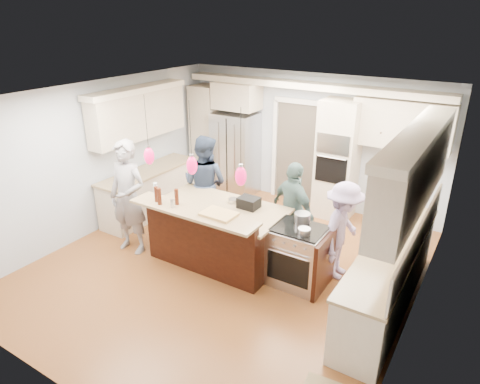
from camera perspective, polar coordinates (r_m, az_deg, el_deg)
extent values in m
plane|color=brown|center=(7.00, -1.54, -9.66)|extent=(6.00, 6.00, 0.00)
cube|color=#B2BCC6|center=(8.90, 9.16, 6.81)|extent=(5.50, 0.04, 2.70)
cube|color=#B2BCC6|center=(4.50, -23.77, -11.75)|extent=(5.50, 0.04, 2.70)
cube|color=#B2BCC6|center=(8.15, -18.05, 4.47)|extent=(0.04, 6.00, 2.70)
cube|color=#B2BCC6|center=(5.49, 23.09, -5.19)|extent=(0.04, 6.00, 2.70)
cube|color=white|center=(6.00, -1.82, 12.64)|extent=(5.50, 6.00, 0.04)
cube|color=#B7B7BC|center=(9.41, -0.61, 5.13)|extent=(0.90, 0.70, 1.80)
cube|color=beige|center=(8.41, 12.86, 4.15)|extent=(0.72, 0.64, 2.30)
cube|color=black|center=(8.00, 12.31, 6.25)|extent=(0.60, 0.02, 0.35)
cube|color=black|center=(8.15, 12.01, 2.88)|extent=(0.60, 0.02, 0.50)
cylinder|color=#B7B7BC|center=(8.04, 12.07, 4.48)|extent=(0.55, 0.02, 0.02)
cube|color=beige|center=(9.82, -4.39, 7.35)|extent=(0.60, 0.58, 2.30)
cube|color=beige|center=(9.16, -0.43, 12.70)|extent=(0.95, 0.58, 0.55)
cube|color=beige|center=(8.08, 20.79, 8.40)|extent=(1.70, 0.35, 0.85)
cube|color=beige|center=(8.48, 9.09, 13.86)|extent=(5.30, 0.38, 0.12)
cube|color=#4C443A|center=(9.07, 7.56, 5.23)|extent=(0.90, 0.06, 2.10)
cube|color=white|center=(8.77, 7.82, 11.91)|extent=(1.04, 0.06, 0.10)
cube|color=beige|center=(6.24, 19.12, -10.76)|extent=(0.60, 3.00, 0.88)
cube|color=tan|center=(6.01, 19.68, -7.08)|extent=(0.64, 3.05, 0.04)
cube|color=beige|center=(5.56, 22.33, 2.37)|extent=(0.35, 3.00, 0.85)
cube|color=beige|center=(5.42, 22.98, 7.14)|extent=(0.37, 3.10, 0.10)
cube|color=beige|center=(8.72, -11.89, -0.08)|extent=(0.60, 2.20, 0.88)
cube|color=tan|center=(8.55, -12.14, 2.76)|extent=(0.64, 2.25, 0.04)
cube|color=beige|center=(8.34, -13.36, 9.89)|extent=(0.35, 2.20, 0.85)
cube|color=beige|center=(8.24, -13.61, 13.13)|extent=(0.37, 2.30, 0.10)
cube|color=black|center=(7.01, -2.61, -5.47)|extent=(2.00, 1.00, 0.88)
cube|color=tan|center=(6.80, -2.68, -2.06)|extent=(2.10, 1.10, 0.04)
cube|color=black|center=(6.57, -5.41, -6.65)|extent=(2.00, 0.12, 1.08)
cube|color=tan|center=(6.21, -6.38, -2.68)|extent=(2.10, 0.42, 0.04)
cube|color=black|center=(6.71, 1.18, -1.43)|extent=(0.32, 0.26, 0.17)
cube|color=#B7B7BC|center=(6.42, 7.71, -8.45)|extent=(0.76, 0.66, 0.90)
cube|color=black|center=(6.19, 6.36, -10.24)|extent=(0.65, 0.01, 0.45)
cube|color=black|center=(6.19, 7.93, -4.81)|extent=(0.72, 0.59, 0.02)
cube|color=black|center=(6.30, 11.13, -9.48)|extent=(0.06, 0.71, 0.88)
cylinder|color=black|center=(6.34, -12.42, 9.22)|extent=(0.01, 0.01, 0.75)
ellipsoid|color=#D90C4E|center=(6.48, -12.03, 4.71)|extent=(0.15, 0.15, 0.26)
cylinder|color=black|center=(5.83, -6.66, 8.41)|extent=(0.01, 0.01, 0.75)
ellipsoid|color=#D90C4E|center=(5.98, -6.43, 3.53)|extent=(0.15, 0.15, 0.26)
cylinder|color=black|center=(5.38, 0.11, 7.34)|extent=(0.01, 0.01, 0.75)
ellipsoid|color=#D90C4E|center=(5.54, 0.10, 2.10)|extent=(0.15, 0.15, 0.26)
imported|color=gray|center=(7.22, -14.67, -0.73)|extent=(0.73, 0.51, 1.93)
imported|color=#27344C|center=(7.77, -4.71, 1.12)|extent=(0.90, 0.72, 1.80)
imported|color=#4A6764|center=(6.97, 7.11, -2.43)|extent=(1.02, 0.76, 1.62)
imported|color=#9481AE|center=(6.54, 13.49, -5.09)|extent=(0.58, 1.00, 1.53)
cylinder|color=silver|center=(6.62, -11.16, 0.11)|extent=(0.07, 0.07, 0.27)
cylinder|color=#41180B|center=(6.54, -11.10, -0.30)|extent=(0.08, 0.08, 0.24)
cylinder|color=#41180B|center=(6.43, -10.71, -0.59)|extent=(0.07, 0.07, 0.26)
cylinder|color=#41180B|center=(6.39, -8.45, -0.64)|extent=(0.07, 0.07, 0.25)
cylinder|color=#B7B7BC|center=(6.33, -8.98, -1.53)|extent=(0.07, 0.07, 0.12)
cube|color=tan|center=(6.03, -2.82, -2.95)|extent=(0.50, 0.36, 0.04)
cylinder|color=#B7B7BC|center=(6.33, 8.30, -3.39)|extent=(0.23, 0.23, 0.14)
cylinder|color=#B7B7BC|center=(6.01, 8.55, -5.20)|extent=(0.18, 0.18, 0.09)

